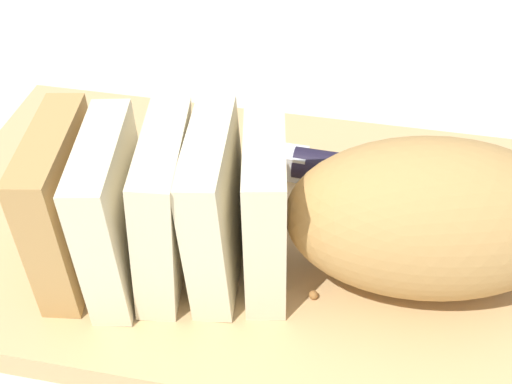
% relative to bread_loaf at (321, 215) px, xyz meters
% --- Properties ---
extents(ground_plane, '(3.00, 3.00, 0.00)m').
position_rel_bread_loaf_xyz_m(ground_plane, '(0.05, -0.04, -0.07)').
color(ground_plane, beige).
extents(cutting_board, '(0.47, 0.29, 0.02)m').
position_rel_bread_loaf_xyz_m(cutting_board, '(0.05, -0.04, -0.06)').
color(cutting_board, tan).
rests_on(cutting_board, ground_plane).
extents(bread_loaf, '(0.34, 0.14, 0.11)m').
position_rel_bread_loaf_xyz_m(bread_loaf, '(0.00, 0.00, 0.00)').
color(bread_loaf, tan).
rests_on(bread_loaf, cutting_board).
extents(bread_knife, '(0.25, 0.03, 0.02)m').
position_rel_bread_loaf_xyz_m(bread_knife, '(0.04, -0.10, -0.04)').
color(bread_knife, silver).
rests_on(bread_knife, cutting_board).
extents(crumb_near_knife, '(0.01, 0.01, 0.01)m').
position_rel_bread_loaf_xyz_m(crumb_near_knife, '(-0.00, -0.10, -0.05)').
color(crumb_near_knife, '#996633').
rests_on(crumb_near_knife, cutting_board).
extents(crumb_near_loaf, '(0.01, 0.01, 0.01)m').
position_rel_bread_loaf_xyz_m(crumb_near_loaf, '(-0.02, -0.00, -0.05)').
color(crumb_near_loaf, '#996633').
rests_on(crumb_near_loaf, cutting_board).
extents(crumb_stray_left, '(0.01, 0.01, 0.01)m').
position_rel_bread_loaf_xyz_m(crumb_stray_left, '(-0.00, 0.02, -0.05)').
color(crumb_stray_left, '#996633').
rests_on(crumb_stray_left, cutting_board).
extents(crumb_stray_right, '(0.01, 0.01, 0.01)m').
position_rel_bread_loaf_xyz_m(crumb_stray_right, '(0.01, -0.07, -0.05)').
color(crumb_stray_right, '#996633').
rests_on(crumb_stray_right, cutting_board).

